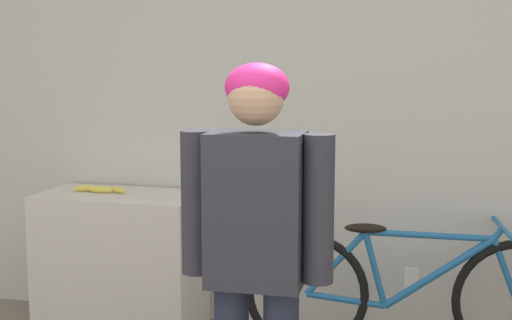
% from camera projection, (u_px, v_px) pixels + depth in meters
% --- Properties ---
extents(wall_back, '(8.00, 0.07, 2.60)m').
position_uv_depth(wall_back, '(319.00, 109.00, 4.06)').
color(wall_back, silver).
rests_on(wall_back, ground_plane).
extents(side_shelf, '(0.93, 0.50, 0.81)m').
position_uv_depth(side_shelf, '(121.00, 261.00, 4.17)').
color(side_shelf, beige).
rests_on(side_shelf, ground_plane).
extents(person, '(0.57, 0.24, 1.57)m').
position_uv_depth(person, '(256.00, 235.00, 2.61)').
color(person, '#23283D').
rests_on(person, ground_plane).
extents(bicycle, '(1.75, 0.46, 0.74)m').
position_uv_depth(bicycle, '(410.00, 294.00, 3.75)').
color(bicycle, black).
rests_on(bicycle, ground_plane).
extents(banana, '(0.35, 0.09, 0.04)m').
position_uv_depth(banana, '(100.00, 189.00, 4.15)').
color(banana, '#EAD64C').
rests_on(banana, side_shelf).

